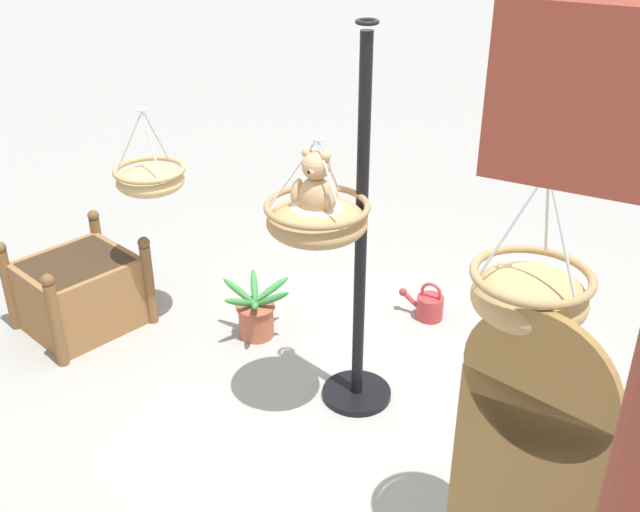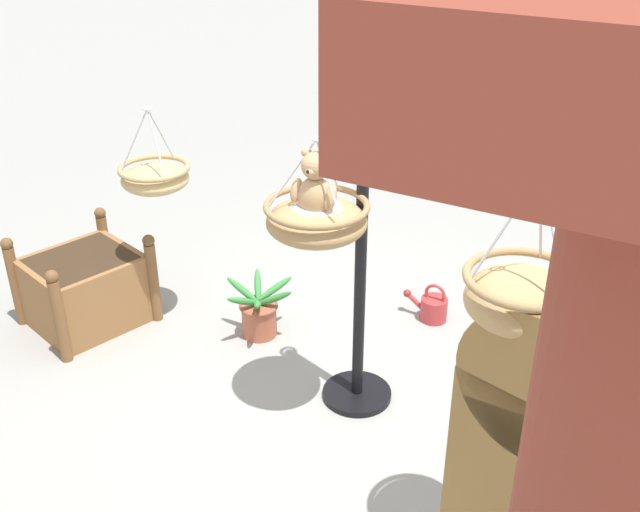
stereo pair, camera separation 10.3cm
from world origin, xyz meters
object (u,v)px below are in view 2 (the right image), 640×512
(hanging_basket_with_teddy, at_px, (317,219))
(watering_can, at_px, (433,307))
(display_sign_board, at_px, (520,451))
(display_pole_central, at_px, (360,300))
(teddy_bear, at_px, (315,190))
(hanging_basket_left_high, at_px, (523,297))
(wooden_planter_box, at_px, (86,287))
(potted_plant_flowering_red, at_px, (259,313))
(hanging_basket_right_low, at_px, (155,177))

(hanging_basket_with_teddy, xyz_separation_m, watering_can, (-0.22, -1.34, -1.22))
(display_sign_board, xyz_separation_m, watering_can, (1.18, -2.12, -0.83))
(display_pole_central, xyz_separation_m, teddy_bear, (0.15, 0.27, 0.78))
(teddy_bear, distance_m, hanging_basket_left_high, 1.39)
(hanging_basket_left_high, bearing_deg, hanging_basket_with_teddy, -23.85)
(teddy_bear, xyz_separation_m, wooden_planter_box, (1.99, -0.07, -1.21))
(potted_plant_flowering_red, relative_size, watering_can, 1.54)
(hanging_basket_with_teddy, distance_m, hanging_basket_right_low, 1.53)
(hanging_basket_right_low, xyz_separation_m, watering_can, (-1.70, -0.98, -1.04))
(hanging_basket_right_low, xyz_separation_m, wooden_planter_box, (0.51, 0.31, -0.86))
(hanging_basket_with_teddy, relative_size, hanging_basket_left_high, 0.86)
(hanging_basket_left_high, height_order, hanging_basket_right_low, hanging_basket_left_high)
(hanging_basket_left_high, height_order, potted_plant_flowering_red, hanging_basket_left_high)
(hanging_basket_with_teddy, relative_size, teddy_bear, 1.47)
(display_pole_central, xyz_separation_m, hanging_basket_with_teddy, (0.15, 0.25, 0.60))
(teddy_bear, relative_size, wooden_planter_box, 0.41)
(display_pole_central, relative_size, wooden_planter_box, 2.41)
(display_sign_board, height_order, watering_can, display_sign_board)
(display_pole_central, distance_m, wooden_planter_box, 2.19)
(hanging_basket_left_high, height_order, wooden_planter_box, hanging_basket_left_high)
(hanging_basket_left_high, bearing_deg, potted_plant_flowering_red, -27.99)
(hanging_basket_left_high, relative_size, watering_can, 1.93)
(wooden_planter_box, height_order, potted_plant_flowering_red, wooden_planter_box)
(hanging_basket_with_teddy, height_order, hanging_basket_left_high, hanging_basket_left_high)
(display_pole_central, distance_m, teddy_bear, 0.84)
(wooden_planter_box, height_order, display_sign_board, display_sign_board)
(watering_can, bearing_deg, display_sign_board, 119.11)
(wooden_planter_box, xyz_separation_m, display_sign_board, (-3.39, 0.84, 0.64))
(hanging_basket_with_teddy, relative_size, display_sign_board, 0.37)
(potted_plant_flowering_red, height_order, display_sign_board, display_sign_board)
(hanging_basket_with_teddy, height_order, hanging_basket_right_low, hanging_basket_with_teddy)
(hanging_basket_with_teddy, relative_size, watering_can, 1.66)
(potted_plant_flowering_red, distance_m, display_sign_board, 2.66)
(display_pole_central, height_order, hanging_basket_with_teddy, display_pole_central)
(hanging_basket_with_teddy, distance_m, watering_can, 1.83)
(wooden_planter_box, bearing_deg, display_sign_board, 166.14)
(wooden_planter_box, bearing_deg, potted_plant_flowering_red, -158.20)
(hanging_basket_with_teddy, relative_size, potted_plant_flowering_red, 1.08)
(hanging_basket_with_teddy, height_order, watering_can, hanging_basket_with_teddy)
(potted_plant_flowering_red, bearing_deg, display_pole_central, 163.20)
(display_pole_central, distance_m, hanging_basket_left_high, 1.60)
(hanging_basket_with_teddy, bearing_deg, hanging_basket_right_low, -13.72)
(display_pole_central, relative_size, hanging_basket_with_teddy, 4.03)
(teddy_bear, relative_size, hanging_basket_right_low, 0.68)
(display_sign_board, bearing_deg, wooden_planter_box, -13.86)
(wooden_planter_box, distance_m, potted_plant_flowering_red, 1.29)
(display_pole_central, distance_m, hanging_basket_right_low, 1.69)
(display_pole_central, bearing_deg, watering_can, -93.58)
(teddy_bear, xyz_separation_m, hanging_basket_left_high, (-1.28, 0.54, 0.00))
(hanging_basket_with_teddy, height_order, wooden_planter_box, hanging_basket_with_teddy)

